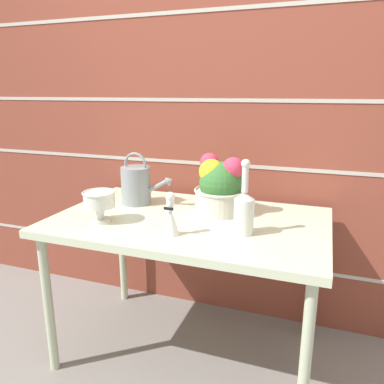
{
  "coord_description": "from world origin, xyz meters",
  "views": [
    {
      "loc": [
        0.59,
        -1.59,
        1.33
      ],
      "look_at": [
        0.0,
        0.04,
        0.86
      ],
      "focal_mm": 35.0,
      "sensor_mm": 36.0,
      "label": 1
    }
  ],
  "objects": [
    {
      "name": "crystal_pedestal_bowl",
      "position": [
        -0.37,
        -0.18,
        0.84
      ],
      "size": [
        0.15,
        0.15,
        0.15
      ],
      "color": "silver",
      "rests_on": "patio_table"
    },
    {
      "name": "glass_decanter",
      "position": [
        0.29,
        -0.11,
        0.85
      ],
      "size": [
        0.09,
        0.09,
        0.32
      ],
      "color": "silver",
      "rests_on": "patio_table"
    },
    {
      "name": "patio_table",
      "position": [
        0.0,
        0.0,
        0.68
      ],
      "size": [
        1.29,
        0.81,
        0.74
      ],
      "color": "beige",
      "rests_on": "ground_plane"
    },
    {
      "name": "brick_wall",
      "position": [
        0.0,
        0.5,
        1.1
      ],
      "size": [
        3.6,
        0.08,
        2.2
      ],
      "color": "brown",
      "rests_on": "ground_plane"
    },
    {
      "name": "ground_plane",
      "position": [
        0.0,
        0.0,
        0.0
      ],
      "size": [
        12.0,
        12.0,
        0.0
      ],
      "primitive_type": "plane",
      "color": "gray"
    },
    {
      "name": "watering_can",
      "position": [
        -0.35,
        0.14,
        0.85
      ],
      "size": [
        0.3,
        0.16,
        0.28
      ],
      "color": "gray",
      "rests_on": "patio_table"
    },
    {
      "name": "figurine_vase",
      "position": [
        0.0,
        -0.23,
        0.82
      ],
      "size": [
        0.07,
        0.07,
        0.19
      ],
      "color": "white",
      "rests_on": "patio_table"
    },
    {
      "name": "flower_planter",
      "position": [
        0.11,
        0.14,
        0.87
      ],
      "size": [
        0.26,
        0.26,
        0.29
      ],
      "color": "beige",
      "rests_on": "patio_table"
    }
  ]
}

